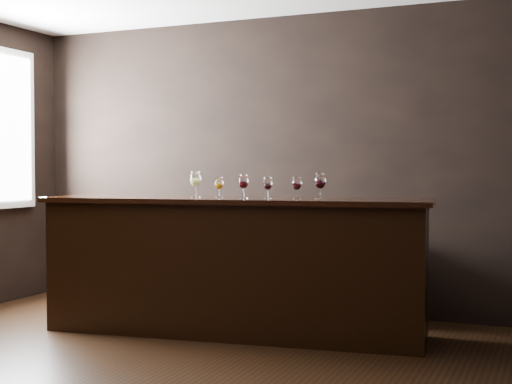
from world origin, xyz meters
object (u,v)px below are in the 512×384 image
at_px(bar_counter, 234,268).
at_px(glass_red_c, 297,184).
at_px(back_bar_shelf, 269,272).
at_px(glass_white, 195,180).
at_px(glass_red_b, 268,184).
at_px(glass_amber, 219,184).
at_px(glass_red_d, 320,182).
at_px(glass_red_a, 243,182).

xyz_separation_m(bar_counter, glass_red_c, (0.53, 0.04, 0.69)).
distance_m(back_bar_shelf, glass_white, 1.30).
distance_m(glass_red_b, glass_red_c, 0.23).
distance_m(glass_amber, glass_red_d, 0.86).
relative_size(back_bar_shelf, glass_amber, 12.69).
bearing_deg(glass_amber, back_bar_shelf, 85.14).
distance_m(bar_counter, back_bar_shelf, 0.92).
bearing_deg(back_bar_shelf, glass_amber, -94.86).
bearing_deg(back_bar_shelf, bar_counter, -86.50).
bearing_deg(glass_amber, glass_white, -179.47).
relative_size(glass_white, glass_red_c, 1.25).
bearing_deg(glass_white, back_bar_shelf, 72.17).
xyz_separation_m(glass_white, glass_red_b, (0.65, -0.00, -0.03)).
xyz_separation_m(glass_white, glass_red_d, (1.08, 0.03, -0.01)).
bearing_deg(glass_red_a, glass_amber, 173.98).
bearing_deg(glass_red_b, glass_red_d, 3.48).
relative_size(glass_red_c, glass_red_d, 0.84).
xyz_separation_m(bar_counter, glass_red_b, (0.30, -0.01, 0.69)).
height_order(bar_counter, glass_red_a, glass_red_a).
height_order(back_bar_shelf, glass_red_c, glass_red_c).
height_order(glass_red_b, glass_red_c, glass_red_c).
xyz_separation_m(glass_white, glass_red_a, (0.45, -0.02, -0.02)).
distance_m(glass_red_b, glass_red_d, 0.43).
bearing_deg(glass_red_c, bar_counter, -175.72).
bearing_deg(back_bar_shelf, glass_red_b, -68.78).
xyz_separation_m(glass_red_a, glass_red_c, (0.43, 0.07, -0.01)).
relative_size(back_bar_shelf, glass_white, 9.87).
bearing_deg(glass_red_b, back_bar_shelf, 111.22).
bearing_deg(glass_red_d, bar_counter, -178.90).
relative_size(glass_white, glass_red_a, 1.13).
height_order(glass_red_c, glass_red_d, glass_red_d).
height_order(bar_counter, glass_amber, glass_amber).
relative_size(glass_amber, glass_red_d, 0.82).
height_order(back_bar_shelf, glass_red_a, glass_red_a).
bearing_deg(glass_red_c, glass_red_d, -7.19).
bearing_deg(glass_red_d, glass_red_b, -176.52).
bearing_deg(glass_red_a, glass_white, 177.14).
xyz_separation_m(back_bar_shelf, glass_amber, (-0.08, -0.91, 0.84)).
bearing_deg(glass_white, glass_red_b, -0.09).
bearing_deg(glass_red_b, glass_red_a, -174.01).
bearing_deg(glass_amber, bar_counter, 3.92).
distance_m(bar_counter, glass_amber, 0.70).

